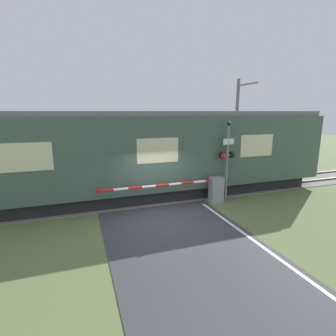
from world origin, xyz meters
The scene contains 6 objects.
ground_plane centered at (0.00, 0.00, 0.00)m, with size 80.00×80.00×0.00m, color #5B6B3D.
track_bed centered at (0.00, 3.07, 0.02)m, with size 36.00×3.20×0.13m.
train centered at (0.20, 3.07, 2.14)m, with size 18.53×3.18×4.19m.
crossing_barrier centered at (2.46, 1.09, 0.69)m, with size 5.69×0.44×1.21m.
signal_post centered at (3.45, 1.14, 2.11)m, with size 0.80×0.26×3.73m.
catenary_pole centered at (6.49, 5.08, 3.21)m, with size 0.20×1.90×6.12m.
Camera 1 is at (-3.06, -9.20, 4.17)m, focal length 28.00 mm.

